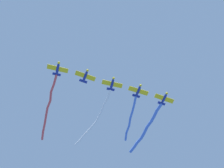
# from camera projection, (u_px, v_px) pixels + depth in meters

# --- Properties ---
(airplane_lead) EXTENTS (5.66, 4.70, 1.49)m
(airplane_lead) POSITION_uv_depth(u_px,v_px,m) (58.00, 69.00, 88.79)
(airplane_lead) COLOR navy
(smoke_trail_lead) EXTENTS (12.33, 18.96, 1.95)m
(smoke_trail_lead) POSITION_uv_depth(u_px,v_px,m) (48.00, 109.00, 93.58)
(smoke_trail_lead) COLOR #DB4C4C
(airplane_left_wing) EXTENTS (5.88, 4.58, 1.49)m
(airplane_left_wing) POSITION_uv_depth(u_px,v_px,m) (85.00, 76.00, 90.11)
(airplane_left_wing) COLOR navy
(airplane_right_wing) EXTENTS (5.63, 4.72, 1.49)m
(airplane_right_wing) POSITION_uv_depth(u_px,v_px,m) (112.00, 84.00, 90.88)
(airplane_right_wing) COLOR navy
(smoke_trail_right_wing) EXTENTS (9.22, 23.80, 4.20)m
(smoke_trail_right_wing) POSITION_uv_depth(u_px,v_px,m) (94.00, 120.00, 98.40)
(smoke_trail_right_wing) COLOR white
(airplane_slot) EXTENTS (5.81, 4.55, 1.49)m
(airplane_slot) POSITION_uv_depth(u_px,v_px,m) (138.00, 91.00, 92.20)
(airplane_slot) COLOR navy
(smoke_trail_slot) EXTENTS (10.70, 13.28, 1.71)m
(smoke_trail_slot) POSITION_uv_depth(u_px,v_px,m) (130.00, 119.00, 97.01)
(smoke_trail_slot) COLOR #4C75DB
(airplane_trail) EXTENTS (5.87, 4.57, 1.49)m
(airplane_trail) POSITION_uv_depth(u_px,v_px,m) (164.00, 98.00, 92.98)
(airplane_trail) COLOR navy
(smoke_trail_trail) EXTENTS (8.76, 19.28, 2.45)m
(smoke_trail_trail) POSITION_uv_depth(u_px,v_px,m) (146.00, 129.00, 98.63)
(smoke_trail_trail) COLOR #4C75DB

